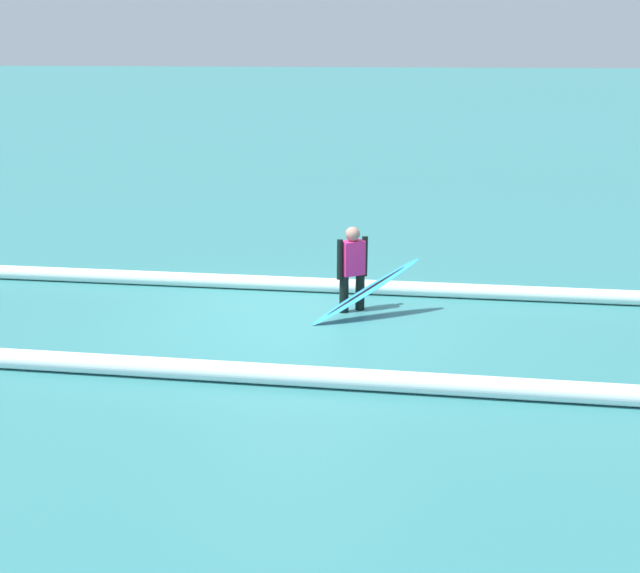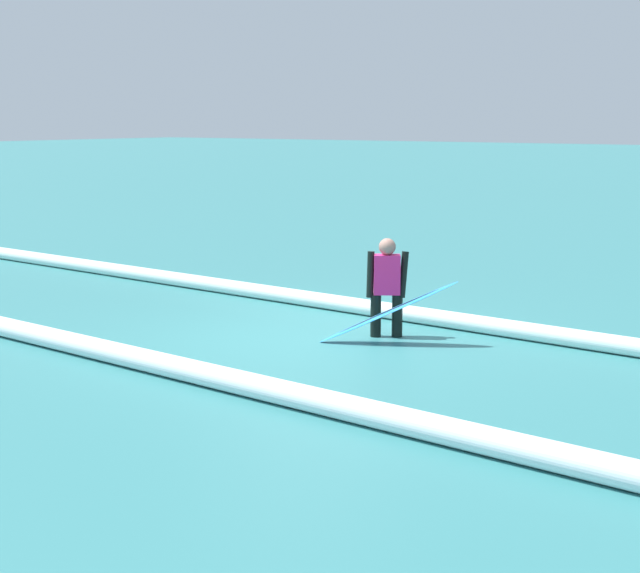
{
  "view_description": "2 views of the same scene",
  "coord_description": "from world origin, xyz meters",
  "views": [
    {
      "loc": [
        -1.73,
        12.74,
        4.13
      ],
      "look_at": [
        -0.58,
        1.49,
        0.99
      ],
      "focal_mm": 52.33,
      "sensor_mm": 36.0,
      "label": 1
    },
    {
      "loc": [
        -7.32,
        9.81,
        2.83
      ],
      "look_at": [
        -1.19,
        1.24,
        0.98
      ],
      "focal_mm": 54.2,
      "sensor_mm": 36.0,
      "label": 2
    }
  ],
  "objects": [
    {
      "name": "ground_plane",
      "position": [
        0.0,
        0.0,
        0.0
      ],
      "size": [
        185.37,
        185.37,
        0.0
      ],
      "primitive_type": "plane",
      "color": "#317678"
    },
    {
      "name": "surfer",
      "position": [
        -0.84,
        -0.73,
        0.72
      ],
      "size": [
        0.44,
        0.39,
        1.3
      ],
      "rotation": [
        0.0,
        0.0,
        0.6
      ],
      "color": "black",
      "rests_on": "ground_plane"
    },
    {
      "name": "surfboard",
      "position": [
        -1.08,
        -0.39,
        0.41
      ],
      "size": [
        1.65,
        1.1,
        0.85
      ],
      "color": "#268CE5",
      "rests_on": "ground_plane"
    },
    {
      "name": "wave_crest_foreground",
      "position": [
        -1.15,
        -1.68,
        0.12
      ],
      "size": [
        24.05,
        1.45,
        0.23
      ],
      "primitive_type": "cylinder",
      "rotation": [
        0.0,
        1.57,
        -0.05
      ],
      "color": "white",
      "rests_on": "ground_plane"
    },
    {
      "name": "wave_crest_midground",
      "position": [
        -2.44,
        2.52,
        0.13
      ],
      "size": [
        14.6,
        1.14,
        0.25
      ],
      "primitive_type": "cylinder",
      "rotation": [
        0.0,
        1.57,
        -0.06
      ],
      "color": "white",
      "rests_on": "ground_plane"
    }
  ]
}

